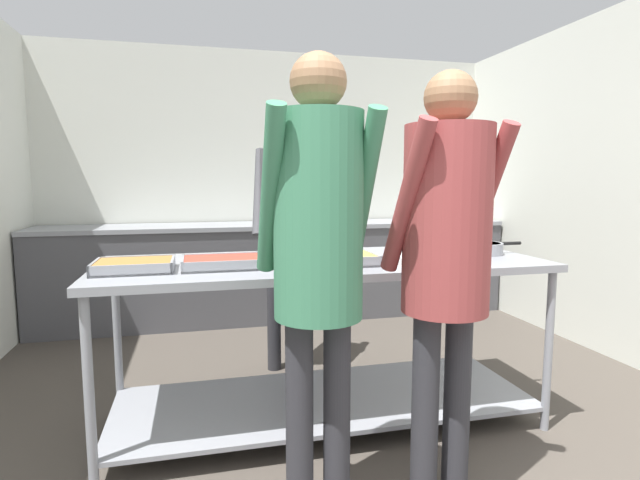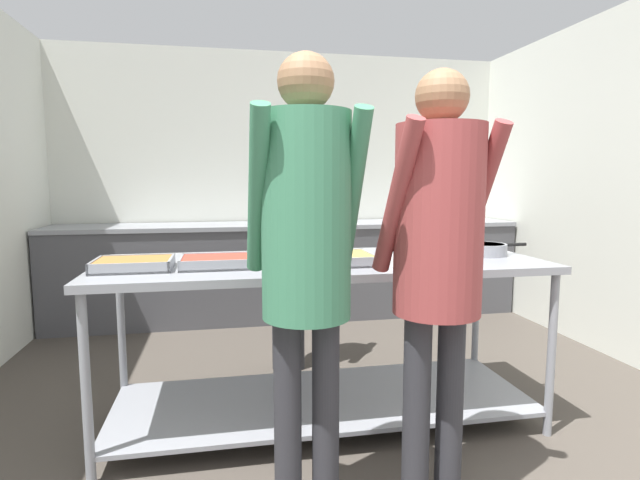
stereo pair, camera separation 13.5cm
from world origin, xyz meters
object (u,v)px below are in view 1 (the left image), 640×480
serving_tray_vegetables (331,259)px  water_bottle (312,209)px  serving_tray_roast (232,262)px  broccoli_bowl (442,253)px  plate_stack (407,260)px  guest_serving_left (318,239)px  cook_behind_counter (283,214)px  serving_tray_greens (134,266)px  sauce_pan (482,248)px  guest_serving_right (446,242)px

serving_tray_vegetables → water_bottle: (0.44, 2.34, 0.13)m
serving_tray_roast → water_bottle: water_bottle is taller
broccoli_bowl → plate_stack: bearing=-157.3°
broccoli_bowl → water_bottle: (-0.20, 2.34, 0.12)m
serving_tray_vegetables → guest_serving_left: size_ratio=0.25×
cook_behind_counter → water_bottle: bearing=69.0°
serving_tray_greens → serving_tray_vegetables: same height
cook_behind_counter → sauce_pan: bearing=-37.6°
serving_tray_vegetables → water_bottle: bearing=79.4°
sauce_pan → cook_behind_counter: (-1.06, 0.82, 0.16)m
serving_tray_vegetables → sauce_pan: size_ratio=1.18×
guest_serving_right → serving_tray_greens: bearing=151.6°
serving_tray_roast → plate_stack: bearing=-8.0°
plate_stack → broccoli_bowl: size_ratio=1.30×
serving_tray_roast → cook_behind_counter: bearing=65.9°
cook_behind_counter → broccoli_bowl: bearing=-52.1°
serving_tray_roast → guest_serving_left: 0.78m
serving_tray_greens → water_bottle: 2.72m
serving_tray_greens → guest_serving_right: (1.28, -0.69, 0.16)m
sauce_pan → guest_serving_right: bearing=-129.8°
guest_serving_left → water_bottle: (0.67, 3.02, -0.06)m
serving_tray_vegetables → guest_serving_right: bearing=-65.3°
serving_tray_greens → broccoli_bowl: size_ratio=1.94×
serving_tray_vegetables → plate_stack: serving_tray_vegetables is taller
serving_tray_vegetables → broccoli_bowl: (0.64, 0.00, 0.01)m
serving_tray_vegetables → cook_behind_counter: 0.97m
serving_tray_greens → plate_stack: serving_tray_greens is taller
serving_tray_roast → plate_stack: serving_tray_roast is taller
water_bottle → guest_serving_right: bearing=-92.6°
serving_tray_greens → serving_tray_roast: (0.47, -0.01, 0.00)m
serving_tray_roast → guest_serving_right: size_ratio=0.28×
serving_tray_roast → guest_serving_left: guest_serving_left is taller
serving_tray_greens → sauce_pan: 1.94m
serving_tray_roast → cook_behind_counter: 1.03m
serving_tray_roast → broccoli_bowl: size_ratio=2.59×
plate_stack → serving_tray_vegetables: bearing=165.2°
guest_serving_left → sauce_pan: bearing=34.0°
plate_stack → cook_behind_counter: bearing=114.6°
plate_stack → guest_serving_left: guest_serving_left is taller
serving_tray_vegetables → cook_behind_counter: cook_behind_counter is taller
serving_tray_greens → cook_behind_counter: 1.28m
broccoli_bowl → sauce_pan: broccoli_bowl is taller
broccoli_bowl → serving_tray_greens: bearing=179.1°
plate_stack → serving_tray_greens: bearing=174.5°
water_bottle → broccoli_bowl: bearing=-85.2°
guest_serving_left → water_bottle: guest_serving_left is taller
serving_tray_roast → serving_tray_greens: bearing=179.4°
broccoli_bowl → sauce_pan: size_ratio=0.50×
serving_tray_roast → serving_tray_vegetables: 0.51m
plate_stack → sauce_pan: size_ratio=0.64×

